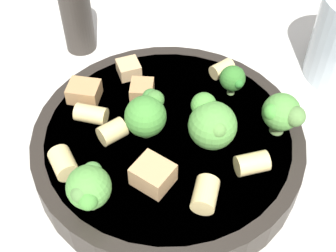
# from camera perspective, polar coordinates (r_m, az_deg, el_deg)

# --- Properties ---
(ground_plane) EXTENTS (2.00, 2.00, 0.00)m
(ground_plane) POSITION_cam_1_polar(r_m,az_deg,el_deg) (0.41, 0.00, -3.75)
(ground_plane) COLOR beige
(pasta_bowl) EXTENTS (0.23, 0.23, 0.03)m
(pasta_bowl) POSITION_cam_1_polar(r_m,az_deg,el_deg) (0.40, 0.00, -2.15)
(pasta_bowl) COLOR #28231E
(pasta_bowl) RESTS_ON ground_plane
(broccoli_floret_0) EXTENTS (0.03, 0.03, 0.04)m
(broccoli_floret_0) POSITION_cam_1_polar(r_m,az_deg,el_deg) (0.33, -9.66, -7.41)
(broccoli_floret_0) COLOR #84AD60
(broccoli_floret_0) RESTS_ON pasta_bowl
(broccoli_floret_1) EXTENTS (0.03, 0.04, 0.04)m
(broccoli_floret_1) POSITION_cam_1_polar(r_m,az_deg,el_deg) (0.38, 13.72, 1.54)
(broccoli_floret_1) COLOR #84AD60
(broccoli_floret_1) RESTS_ON pasta_bowl
(broccoli_floret_2) EXTENTS (0.02, 0.02, 0.03)m
(broccoli_floret_2) POSITION_cam_1_polar(r_m,az_deg,el_deg) (0.41, 8.07, 5.71)
(broccoli_floret_2) COLOR #84AD60
(broccoli_floret_2) RESTS_ON pasta_bowl
(broccoli_floret_3) EXTENTS (0.04, 0.05, 0.04)m
(broccoli_floret_3) POSITION_cam_1_polar(r_m,az_deg,el_deg) (0.37, 5.34, 0.31)
(broccoli_floret_3) COLOR #9EC175
(broccoli_floret_3) RESTS_ON pasta_bowl
(broccoli_floret_4) EXTENTS (0.03, 0.03, 0.04)m
(broccoli_floret_4) POSITION_cam_1_polar(r_m,az_deg,el_deg) (0.37, -2.70, 1.40)
(broccoli_floret_4) COLOR #84AD60
(broccoli_floret_4) RESTS_ON pasta_bowl
(rigatoni_0) EXTENTS (0.02, 0.02, 0.01)m
(rigatoni_0) POSITION_cam_1_polar(r_m,az_deg,el_deg) (0.44, 6.61, 6.92)
(rigatoni_0) COLOR #E0C67F
(rigatoni_0) RESTS_ON pasta_bowl
(rigatoni_1) EXTENTS (0.03, 0.03, 0.02)m
(rigatoni_1) POSITION_cam_1_polar(r_m,az_deg,el_deg) (0.40, -9.36, 1.43)
(rigatoni_1) COLOR #E0C67F
(rigatoni_1) RESTS_ON pasta_bowl
(rigatoni_2) EXTENTS (0.03, 0.03, 0.02)m
(rigatoni_2) POSITION_cam_1_polar(r_m,az_deg,el_deg) (0.34, 4.56, -8.32)
(rigatoni_2) COLOR #E0C67F
(rigatoni_2) RESTS_ON pasta_bowl
(rigatoni_3) EXTENTS (0.02, 0.02, 0.02)m
(rigatoni_3) POSITION_cam_1_polar(r_m,az_deg,el_deg) (0.38, -6.82, -0.68)
(rigatoni_3) COLOR #E0C67F
(rigatoni_3) RESTS_ON pasta_bowl
(rigatoni_4) EXTENTS (0.02, 0.03, 0.02)m
(rigatoni_4) POSITION_cam_1_polar(r_m,az_deg,el_deg) (0.37, -12.63, -4.44)
(rigatoni_4) COLOR #E0C67F
(rigatoni_4) RESTS_ON pasta_bowl
(rigatoni_5) EXTENTS (0.03, 0.03, 0.02)m
(rigatoni_5) POSITION_cam_1_polar(r_m,az_deg,el_deg) (0.37, 10.21, -4.50)
(rigatoni_5) COLOR #E0C67F
(rigatoni_5) RESTS_ON pasta_bowl
(chicken_chunk_0) EXTENTS (0.03, 0.03, 0.02)m
(chicken_chunk_0) POSITION_cam_1_polar(r_m,az_deg,el_deg) (0.35, -1.83, -5.95)
(chicken_chunk_0) COLOR tan
(chicken_chunk_0) RESTS_ON pasta_bowl
(chicken_chunk_1) EXTENTS (0.03, 0.03, 0.01)m
(chicken_chunk_1) POSITION_cam_1_polar(r_m,az_deg,el_deg) (0.44, -4.81, 6.98)
(chicken_chunk_1) COLOR tan
(chicken_chunk_1) RESTS_ON pasta_bowl
(chicken_chunk_2) EXTENTS (0.03, 0.03, 0.02)m
(chicken_chunk_2) POSITION_cam_1_polar(r_m,az_deg,el_deg) (0.41, -3.18, 4.21)
(chicken_chunk_2) COLOR tan
(chicken_chunk_2) RESTS_ON pasta_bowl
(chicken_chunk_3) EXTENTS (0.03, 0.04, 0.02)m
(chicken_chunk_3) POSITION_cam_1_polar(r_m,az_deg,el_deg) (0.42, -10.19, 4.15)
(chicken_chunk_3) COLOR tan
(chicken_chunk_3) RESTS_ON pasta_bowl
(pepper_shaker) EXTENTS (0.03, 0.03, 0.10)m
(pepper_shaker) POSITION_cam_1_polar(r_m,az_deg,el_deg) (0.50, -11.23, 13.85)
(pepper_shaker) COLOR #332D28
(pepper_shaker) RESTS_ON ground_plane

